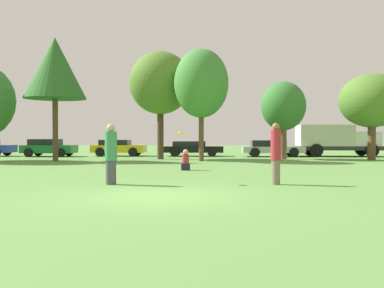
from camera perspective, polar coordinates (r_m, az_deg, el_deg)
name	(u,v)px	position (r m, az deg, el deg)	size (l,w,h in m)	color
ground_plane	(157,196)	(11.06, -4.64, -6.89)	(120.00, 120.00, 0.00)	#5B8E42
person_thrower	(110,154)	(13.83, -10.82, -1.29)	(0.38, 0.38, 1.92)	#3F3F47
person_catcher	(274,153)	(13.84, 10.83, -1.18)	(0.32, 0.32, 1.94)	#726651
frisbee	(180,133)	(13.85, -1.58, 1.47)	(0.24, 0.24, 0.07)	yellow
bystander_sitting	(184,161)	(19.28, -1.01, -2.32)	(0.40, 0.33, 0.94)	#191E33
tree_1	(54,68)	(27.87, -17.81, 9.49)	(3.74, 3.74, 7.54)	brown
tree_2	(159,83)	(28.74, -4.37, 8.00)	(4.08, 4.08, 7.10)	#473323
tree_3	(200,84)	(26.45, 1.07, 7.97)	(3.31, 3.31, 6.83)	brown
tree_4	(282,107)	(29.18, 11.81, 4.87)	(2.94, 2.94, 5.13)	brown
tree_5	(371,101)	(29.78, 22.50, 5.27)	(4.09, 4.09, 5.49)	brown
parked_car_green	(47,147)	(33.82, -18.62, -0.43)	(3.92, 2.10, 1.30)	#196633
parked_car_yellow	(117,147)	(33.37, -9.89, -0.44)	(4.06, 2.24, 1.24)	gold
parked_car_black	(191,148)	(32.71, -0.08, -0.53)	(4.51, 2.06, 1.13)	black
parked_car_silver	(270,148)	(32.51, 10.27, -0.49)	(4.57, 2.12, 1.21)	#B2B2B7
delivery_truck_white	(333,139)	(34.19, 18.15, 0.63)	(6.47, 2.73, 2.35)	#2D2D33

